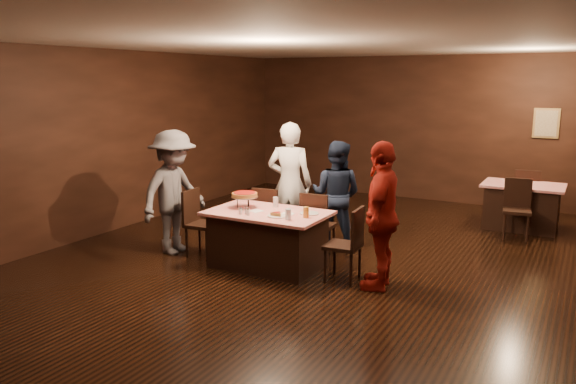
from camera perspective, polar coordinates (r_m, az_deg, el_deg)
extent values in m
plane|color=black|center=(7.75, 4.13, -7.58)|extent=(10.00, 10.00, 0.00)
cube|color=silver|center=(7.35, 4.48, 15.14)|extent=(8.00, 10.00, 0.04)
cube|color=black|center=(12.10, 14.22, 6.24)|extent=(8.00, 0.04, 3.00)
cube|color=black|center=(9.75, -17.71, 4.88)|extent=(0.04, 10.00, 3.00)
cube|color=tan|center=(11.70, 24.76, 6.36)|extent=(0.46, 0.03, 0.56)
cube|color=beige|center=(11.68, 24.75, 6.35)|extent=(0.38, 0.01, 0.48)
cube|color=red|center=(7.63, -2.05, -4.82)|extent=(1.60, 1.00, 0.77)
cube|color=#AB0B10|center=(10.37, 22.66, -1.36)|extent=(1.30, 0.90, 0.77)
cube|color=black|center=(8.43, -1.78, -2.62)|extent=(0.45, 0.45, 0.95)
cube|color=black|center=(8.07, 3.13, -3.28)|extent=(0.44, 0.44, 0.95)
cube|color=black|center=(8.21, -8.68, -3.13)|extent=(0.45, 0.45, 0.95)
cube|color=black|center=(7.13, 5.60, -5.29)|extent=(0.45, 0.45, 0.95)
cube|color=black|center=(9.67, 22.23, -1.65)|extent=(0.48, 0.48, 0.95)
cube|color=black|center=(10.94, 23.05, -0.28)|extent=(0.45, 0.45, 0.95)
imported|color=white|center=(8.59, 0.19, 0.85)|extent=(0.79, 0.62, 1.89)
imported|color=black|center=(8.46, 4.91, -0.26)|extent=(0.83, 0.67, 1.62)
imported|color=#5C5B60|center=(8.31, -11.53, -0.03)|extent=(0.77, 1.22, 1.81)
imported|color=maroon|center=(6.85, 9.50, -2.37)|extent=(0.60, 1.12, 1.81)
cylinder|color=black|center=(7.85, -4.02, -0.92)|extent=(0.01, 0.01, 0.15)
cylinder|color=black|center=(7.77, -5.16, -1.06)|extent=(0.01, 0.01, 0.15)
cylinder|color=black|center=(7.68, -4.08, -1.20)|extent=(0.01, 0.01, 0.15)
cylinder|color=silver|center=(7.75, -4.43, -0.48)|extent=(0.38, 0.38, 0.01)
cylinder|color=#B27233|center=(7.74, -4.43, -0.26)|extent=(0.35, 0.35, 0.05)
cylinder|color=#A5140C|center=(7.74, -4.43, -0.05)|extent=(0.30, 0.30, 0.01)
cylinder|color=white|center=(7.26, -1.10, -2.46)|extent=(0.25, 0.25, 0.01)
cylinder|color=#B27233|center=(7.25, -1.10, -2.25)|extent=(0.18, 0.18, 0.04)
cylinder|color=#A5140C|center=(7.25, -1.10, -2.07)|extent=(0.14, 0.14, 0.01)
cylinder|color=white|center=(7.41, 2.19, -2.19)|extent=(0.25, 0.25, 0.01)
cylinder|color=silver|center=(7.09, 0.02, -2.27)|extent=(0.08, 0.08, 0.14)
cylinder|color=#BF7F26|center=(7.19, 1.84, -2.08)|extent=(0.08, 0.08, 0.14)
cylinder|color=silver|center=(7.80, -1.26, -1.02)|extent=(0.08, 0.08, 0.14)
cylinder|color=silver|center=(7.41, -4.25, -1.94)|extent=(0.04, 0.04, 0.08)
cylinder|color=silver|center=(7.40, -4.26, -1.60)|extent=(0.05, 0.05, 0.02)
cylinder|color=silver|center=(7.34, -4.07, -2.07)|extent=(0.04, 0.04, 0.08)
cylinder|color=silver|center=(7.33, -4.08, -1.73)|extent=(0.05, 0.05, 0.02)
cylinder|color=silver|center=(7.40, -4.85, -1.96)|extent=(0.04, 0.04, 0.08)
cylinder|color=silver|center=(7.39, -4.86, -1.62)|extent=(0.05, 0.05, 0.02)
cube|color=white|center=(7.39, -0.07, -2.24)|extent=(0.19, 0.19, 0.01)
cube|color=white|center=(7.57, -3.24, -1.93)|extent=(0.21, 0.21, 0.01)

